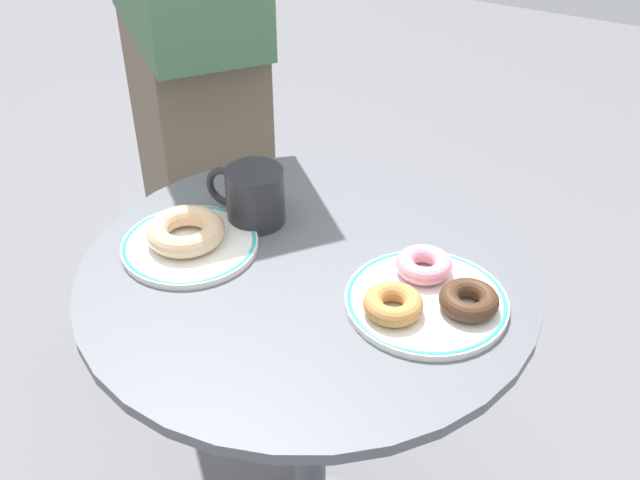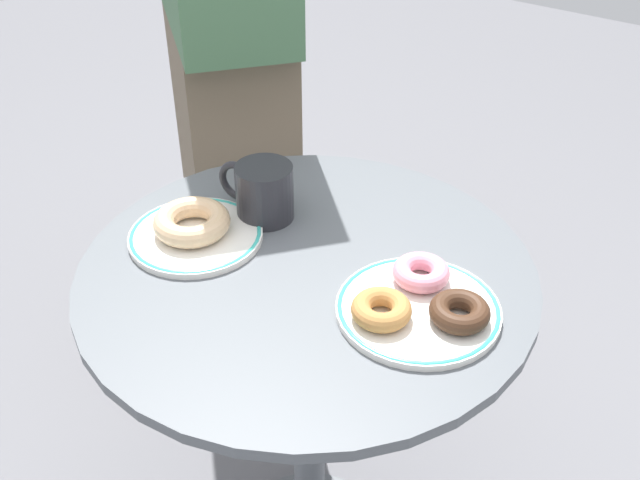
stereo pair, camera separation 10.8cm
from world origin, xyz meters
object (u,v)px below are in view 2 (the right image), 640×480
cafe_table (308,372)px  coffee_mug (263,191)px  plate_right (418,309)px  donut_chocolate (460,312)px  donut_glazed (192,222)px  donut_old_fashioned (381,309)px  plate_left (196,235)px  person_figure (227,50)px  donut_pink_frosted (421,272)px

cafe_table → coffee_mug: 0.30m
plate_right → donut_chocolate: donut_chocolate is taller
coffee_mug → plate_right: bearing=-11.4°
plate_right → donut_glazed: size_ratio=1.90×
donut_glazed → donut_old_fashioned: 0.34m
plate_right → donut_old_fashioned: donut_old_fashioned is taller
plate_left → person_figure: bearing=125.4°
plate_left → coffee_mug: (0.05, 0.11, 0.04)m
coffee_mug → donut_glazed: bearing=-115.2°
donut_chocolate → plate_left: bearing=-172.8°
plate_right → person_figure: person_figure is taller
plate_left → plate_right: (0.36, 0.05, 0.00)m
plate_left → donut_pink_frosted: donut_pink_frosted is taller
donut_chocolate → plate_right: bearing=-173.1°
plate_left → person_figure: (-0.32, 0.45, 0.08)m
donut_glazed → donut_old_fashioned: bearing=-0.5°
plate_left → donut_glazed: bearing=173.3°
plate_left → donut_pink_frosted: 0.35m
donut_pink_frosted → donut_old_fashioned: (-0.00, -0.10, 0.00)m
donut_old_fashioned → coffee_mug: (-0.29, 0.11, 0.02)m
cafe_table → plate_left: 0.29m
cafe_table → donut_chocolate: size_ratio=8.97×
donut_chocolate → person_figure: 0.84m
plate_left → coffee_mug: coffee_mug is taller
coffee_mug → person_figure: size_ratio=0.08×
donut_chocolate → coffee_mug: bearing=171.3°
donut_glazed → coffee_mug: size_ratio=0.89×
donut_chocolate → donut_pink_frosted: 0.09m
plate_left → coffee_mug: bearing=67.6°
donut_glazed → donut_pink_frosted: (0.35, 0.10, -0.00)m
cafe_table → person_figure: person_figure is taller
donut_chocolate → donut_old_fashioned: (-0.09, -0.06, 0.00)m
donut_glazed → person_figure: 0.55m
cafe_table → plate_right: plate_right is taller
plate_right → donut_chocolate: (0.06, 0.01, 0.02)m
donut_old_fashioned → person_figure: size_ratio=0.05×
donut_old_fashioned → person_figure: 0.80m
donut_old_fashioned → plate_right: bearing=58.9°
person_figure → donut_glazed: bearing=-55.0°
coffee_mug → donut_old_fashioned: bearing=-21.3°
donut_glazed → coffee_mug: 0.12m
cafe_table → donut_chocolate: 0.34m
donut_pink_frosted → coffee_mug: size_ratio=0.61×
plate_right → coffee_mug: size_ratio=1.69×
cafe_table → donut_pink_frosted: size_ratio=8.97×
cafe_table → coffee_mug: size_ratio=5.44×
coffee_mug → person_figure: person_figure is taller
cafe_table → donut_pink_frosted: (0.16, 0.06, 0.24)m
donut_glazed → donut_chocolate: 0.43m
plate_left → coffee_mug: 0.13m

